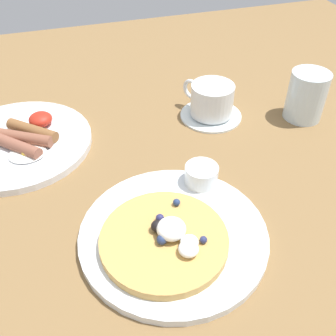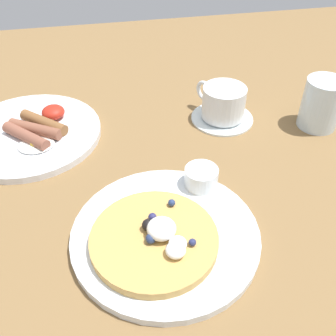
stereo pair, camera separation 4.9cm
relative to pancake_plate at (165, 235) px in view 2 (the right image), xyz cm
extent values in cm
cube|color=brown|center=(-2.38, 6.93, -2.15)|extent=(169.39, 155.24, 3.00)
cylinder|color=white|center=(0.00, 0.00, 0.00)|extent=(26.39, 26.39, 1.30)
cylinder|color=tan|center=(-1.84, -1.55, 1.33)|extent=(17.37, 17.37, 1.36)
sphere|color=navy|center=(-2.44, -2.41, 2.71)|extent=(1.39, 1.39, 1.39)
sphere|color=navy|center=(1.62, 3.57, 2.54)|extent=(1.05, 1.05, 1.05)
sphere|color=navy|center=(-1.55, 1.33, 2.60)|extent=(1.17, 1.17, 1.17)
sphere|color=navy|center=(-1.54, -1.80, 2.68)|extent=(1.34, 1.34, 1.34)
sphere|color=#C81F40|center=(-1.19, -0.78, 2.68)|extent=(1.34, 1.34, 1.34)
sphere|color=navy|center=(2.83, -3.93, 2.52)|extent=(1.01, 1.01, 1.01)
sphere|color=black|center=(-1.97, -0.18, 2.85)|extent=(1.68, 1.68, 1.68)
ellipsoid|color=white|center=(0.88, -3.93, 2.74)|extent=(2.44, 2.44, 1.46)
ellipsoid|color=white|center=(0.40, -4.94, 2.81)|extent=(2.65, 2.65, 1.59)
ellipsoid|color=white|center=(-0.78, -1.44, 3.20)|extent=(3.94, 3.94, 2.37)
cylinder|color=white|center=(7.33, 8.47, 2.17)|extent=(5.26, 5.26, 3.05)
cylinder|color=#592212|center=(7.33, 8.47, 2.78)|extent=(4.31, 4.31, 0.37)
cylinder|color=white|center=(-20.56, 28.84, 0.01)|extent=(26.79, 26.79, 1.31)
cylinder|color=brown|center=(-17.50, 29.52, 1.71)|extent=(9.07, 8.61, 2.10)
cylinder|color=brown|center=(-18.98, 27.61, 1.71)|extent=(9.97, 7.24, 2.10)
cylinder|color=brown|center=(-20.46, 25.70, 1.71)|extent=(8.82, 8.88, 2.10)
ellipsoid|color=white|center=(-18.74, 23.80, 0.96)|extent=(6.44, 5.47, 0.60)
sphere|color=yellow|center=(-18.74, 23.80, 1.46)|extent=(2.00, 2.00, 2.00)
ellipsoid|color=#B32719|center=(-15.84, 32.58, 1.86)|extent=(4.38, 4.38, 2.41)
cylinder|color=white|center=(16.82, 27.46, -0.23)|extent=(12.28, 12.28, 0.83)
cylinder|color=white|center=(16.82, 27.46, 3.26)|extent=(8.40, 8.40, 6.15)
torus|color=white|center=(14.18, 31.94, 3.57)|extent=(2.85, 4.06, 4.24)
cylinder|color=#8A6746|center=(16.82, 27.46, 5.23)|extent=(7.14, 7.14, 0.49)
cylinder|color=silver|center=(34.21, 21.92, 4.16)|extent=(7.41, 7.41, 9.62)
camera|label=1|loc=(-11.24, -33.52, 42.74)|focal=41.68mm
camera|label=2|loc=(-6.49, -34.73, 42.74)|focal=41.68mm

